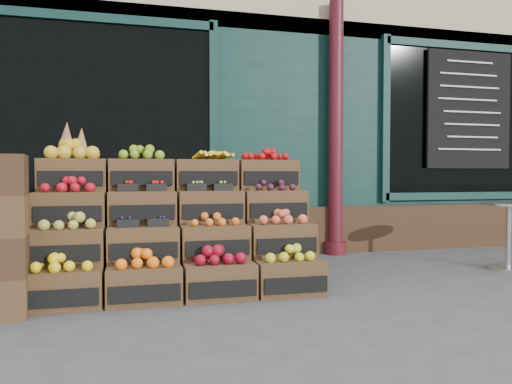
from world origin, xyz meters
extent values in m
plane|color=#464649|center=(0.00, 0.00, 0.00)|extent=(60.00, 60.00, 0.00)
cube|color=#0D2C27|center=(0.00, 5.20, 2.40)|extent=(12.00, 6.00, 4.80)
cube|color=#0D2C27|center=(0.00, 2.25, 1.50)|extent=(12.00, 0.12, 3.00)
cube|color=#3A2617|center=(0.00, 2.18, 0.30)|extent=(12.00, 0.18, 0.60)
cube|color=black|center=(-1.60, 2.18, 1.75)|extent=(2.40, 0.06, 2.00)
cube|color=black|center=(3.20, 2.18, 1.75)|extent=(2.40, 0.06, 2.00)
cylinder|color=#4B111A|center=(1.20, 2.05, 1.60)|extent=(0.18, 0.18, 3.20)
cube|color=black|center=(3.20, 2.10, 1.90)|extent=(1.30, 0.04, 1.60)
cube|color=#4D351E|center=(-1.85, 0.23, 0.14)|extent=(0.58, 0.41, 0.29)
cube|color=black|center=(-1.85, 0.01, 0.12)|extent=(0.53, 0.02, 0.13)
cube|color=yellow|center=(-1.85, 0.23, 0.33)|extent=(0.47, 0.31, 0.09)
cube|color=#4D351E|center=(-1.25, 0.22, 0.14)|extent=(0.58, 0.41, 0.29)
cube|color=black|center=(-1.25, 0.00, 0.12)|extent=(0.53, 0.02, 0.13)
cube|color=orange|center=(-1.25, 0.22, 0.34)|extent=(0.47, 0.31, 0.10)
cube|color=#4D351E|center=(-0.65, 0.21, 0.14)|extent=(0.58, 0.41, 0.29)
cube|color=black|center=(-0.65, 0.00, 0.12)|extent=(0.53, 0.02, 0.13)
cube|color=maroon|center=(-0.65, 0.21, 0.34)|extent=(0.47, 0.31, 0.11)
cube|color=#4D351E|center=(-0.05, 0.20, 0.14)|extent=(0.58, 0.41, 0.29)
cube|color=black|center=(-0.05, -0.01, 0.12)|extent=(0.53, 0.02, 0.13)
cube|color=gold|center=(-0.05, 0.20, 0.34)|extent=(0.47, 0.31, 0.10)
cube|color=#4D351E|center=(-1.84, 0.47, 0.43)|extent=(0.58, 0.41, 0.29)
cube|color=black|center=(-1.85, 0.26, 0.40)|extent=(0.53, 0.02, 0.13)
cube|color=#A9A942|center=(-1.84, 0.47, 0.63)|extent=(0.47, 0.31, 0.10)
cube|color=#4D351E|center=(-1.24, 0.46, 0.43)|extent=(0.58, 0.41, 0.29)
cube|color=black|center=(-1.25, 0.25, 0.40)|extent=(0.53, 0.02, 0.13)
cube|color=#1F1D47|center=(-1.24, 0.46, 0.59)|extent=(0.47, 0.31, 0.03)
cube|color=#4D351E|center=(-0.64, 0.45, 0.43)|extent=(0.58, 0.41, 0.29)
cube|color=black|center=(-0.65, 0.24, 0.40)|extent=(0.53, 0.02, 0.13)
cube|color=orange|center=(-0.64, 0.45, 0.62)|extent=(0.47, 0.31, 0.08)
cube|color=#4D351E|center=(-0.05, 0.45, 0.43)|extent=(0.58, 0.41, 0.29)
cube|color=black|center=(-0.05, 0.23, 0.40)|extent=(0.53, 0.02, 0.13)
cube|color=#D9573D|center=(-0.05, 0.45, 0.62)|extent=(0.47, 0.31, 0.09)
cube|color=#4D351E|center=(-1.84, 0.71, 0.72)|extent=(0.58, 0.41, 0.29)
cube|color=black|center=(-1.84, 0.50, 0.69)|extent=(0.53, 0.02, 0.13)
cube|color=#A30D19|center=(-1.84, 0.71, 0.91)|extent=(0.47, 0.31, 0.10)
cube|color=#4D351E|center=(-1.24, 0.71, 0.72)|extent=(0.58, 0.41, 0.29)
cube|color=black|center=(-1.24, 0.49, 0.69)|extent=(0.53, 0.02, 0.13)
cube|color=#BA1509|center=(-1.24, 0.71, 0.89)|extent=(0.47, 0.31, 0.04)
cube|color=#4D351E|center=(-0.64, 0.70, 0.72)|extent=(0.58, 0.41, 0.29)
cube|color=black|center=(-0.64, 0.48, 0.69)|extent=(0.53, 0.02, 0.13)
cube|color=#9ABC4A|center=(-0.64, 0.70, 0.88)|extent=(0.47, 0.31, 0.03)
cube|color=#4D351E|center=(-0.04, 0.69, 0.72)|extent=(0.58, 0.41, 0.29)
cube|color=black|center=(-0.04, 0.48, 0.69)|extent=(0.53, 0.02, 0.13)
cube|color=#351523|center=(-0.04, 0.69, 0.90)|extent=(0.47, 0.31, 0.07)
cube|color=#4D351E|center=(-1.84, 0.96, 1.01)|extent=(0.58, 0.41, 0.29)
cube|color=black|center=(-1.84, 0.74, 0.98)|extent=(0.53, 0.02, 0.13)
cube|color=gold|center=(-1.84, 0.96, 1.22)|extent=(0.47, 0.31, 0.13)
cube|color=#4D351E|center=(-1.24, 0.95, 1.01)|extent=(0.58, 0.41, 0.29)
cube|color=black|center=(-1.24, 0.74, 0.98)|extent=(0.53, 0.02, 0.13)
cube|color=olive|center=(-1.24, 0.95, 1.20)|extent=(0.47, 0.31, 0.10)
cube|color=#4D351E|center=(-0.64, 0.94, 1.01)|extent=(0.58, 0.41, 0.29)
cube|color=black|center=(-0.64, 0.73, 0.98)|extent=(0.53, 0.02, 0.13)
cube|color=gold|center=(-0.64, 0.94, 1.20)|extent=(0.47, 0.31, 0.09)
cube|color=#4D351E|center=(-0.04, 0.93, 1.01)|extent=(0.58, 0.41, 0.29)
cube|color=black|center=(-0.04, 0.72, 0.98)|extent=(0.53, 0.02, 0.13)
cube|color=#9C0B0D|center=(-0.04, 0.93, 1.20)|extent=(0.47, 0.31, 0.09)
cube|color=#3A2617|center=(-0.94, 0.46, 0.14)|extent=(2.38, 0.43, 0.29)
cube|color=#3A2617|center=(-0.94, 0.70, 0.29)|extent=(2.38, 0.43, 0.58)
cube|color=#3A2617|center=(-0.94, 0.95, 0.43)|extent=(2.38, 0.43, 0.87)
cone|color=olive|center=(-1.89, 0.96, 1.32)|extent=(0.20, 0.20, 0.33)
cone|color=olive|center=(-1.77, 1.00, 1.30)|extent=(0.18, 0.18, 0.29)
cylinder|color=silver|center=(2.57, 0.62, 0.01)|extent=(0.42, 0.42, 0.03)
cylinder|color=silver|center=(2.57, 0.62, 0.35)|extent=(0.06, 0.06, 0.68)
cylinder|color=silver|center=(2.57, 0.62, 0.70)|extent=(0.57, 0.57, 0.03)
imported|color=#1F6D2C|center=(-2.05, 2.79, 1.08)|extent=(0.93, 0.78, 2.17)
camera|label=1|loc=(-1.39, -3.81, 1.01)|focal=35.00mm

